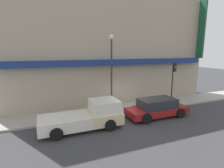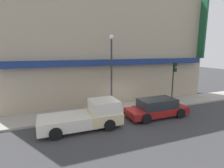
% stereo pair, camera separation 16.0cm
% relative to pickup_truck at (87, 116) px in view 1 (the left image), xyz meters
% --- Properties ---
extents(ground_plane, '(80.00, 80.00, 0.00)m').
position_rel_pickup_truck_xyz_m(ground_plane, '(3.73, 1.21, -0.78)').
color(ground_plane, '#38383A').
extents(sidewalk, '(36.00, 2.62, 0.14)m').
position_rel_pickup_truck_xyz_m(sidewalk, '(3.73, 2.52, -0.71)').
color(sidewalk, '#9E998E').
rests_on(sidewalk, ground).
extents(building, '(19.80, 3.80, 11.63)m').
position_rel_pickup_truck_xyz_m(building, '(3.75, 5.31, 4.26)').
color(building, tan).
rests_on(building, ground).
extents(pickup_truck, '(5.24, 2.20, 1.76)m').
position_rel_pickup_truck_xyz_m(pickup_truck, '(0.00, 0.00, 0.00)').
color(pickup_truck, beige).
rests_on(pickup_truck, ground).
extents(parked_car, '(4.78, 2.04, 1.41)m').
position_rel_pickup_truck_xyz_m(parked_car, '(5.46, -0.00, -0.08)').
color(parked_car, maroon).
rests_on(parked_car, ground).
extents(fire_hydrant, '(0.20, 0.20, 0.63)m').
position_rel_pickup_truck_xyz_m(fire_hydrant, '(1.69, 1.96, -0.32)').
color(fire_hydrant, red).
rests_on(fire_hydrant, sidewalk).
extents(street_lamp, '(0.36, 0.36, 6.05)m').
position_rel_pickup_truck_xyz_m(street_lamp, '(2.55, 2.10, 3.10)').
color(street_lamp, '#2D2D2D').
rests_on(street_lamp, sidewalk).
extents(traffic_light, '(0.28, 0.42, 3.83)m').
position_rel_pickup_truck_xyz_m(traffic_light, '(8.33, 1.69, 1.99)').
color(traffic_light, '#2D2D2D').
rests_on(traffic_light, sidewalk).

